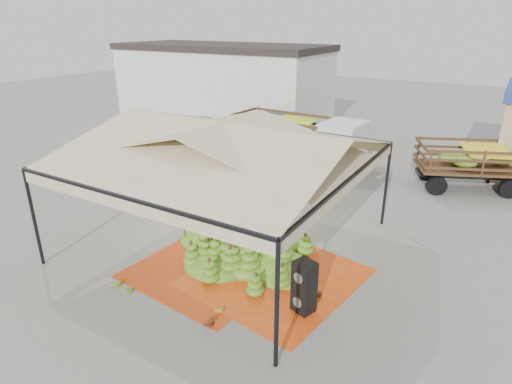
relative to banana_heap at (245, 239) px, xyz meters
The scene contains 17 objects.
ground 1.21m from the banana_heap, 156.19° to the left, with size 90.00×90.00×0.00m, color slate.
canopy_tent 2.94m from the banana_heap, 156.19° to the left, with size 8.10×8.10×4.00m.
building_white 18.26m from the banana_heap, 127.26° to the left, with size 14.30×6.30×5.40m.
tarp_left 1.49m from the banana_heap, 110.82° to the right, with size 4.02×3.82×0.01m, color #C33A12.
tarp_right 1.61m from the banana_heap, 22.80° to the right, with size 4.18×4.39×0.01m, color #E35215.
banana_heap is the anchor object (origin of this frame).
hand_yellow_a 2.86m from the banana_heap, 71.84° to the right, with size 0.41×0.34×0.19m, color gold.
hand_yellow_b 3.98m from the banana_heap, 124.26° to the right, with size 0.49×0.40×0.22m, color gold.
hand_red_a 3.43m from the banana_heap, 73.96° to the right, with size 0.50×0.41×0.23m, color #602F16.
hand_red_b 2.88m from the banana_heap, 16.40° to the right, with size 0.43×0.35×0.19m, color #5B1914.
hand_green 3.72m from the banana_heap, 117.58° to the right, with size 0.41×0.33×0.18m, color #3F7117.
hanging_bunches 2.62m from the banana_heap, 34.97° to the right, with size 1.74×0.24×0.20m.
speaker_stack 3.15m from the banana_heap, 29.99° to the right, with size 0.62×0.58×1.41m.
banana_leaves 2.30m from the banana_heap, behind, with size 0.96×1.36×3.70m, color #21721E, non-canonical shape.
vendor 4.50m from the banana_heap, 119.73° to the left, with size 0.60×0.39×1.65m, color gray.
truck_left 10.00m from the banana_heap, 105.42° to the left, with size 6.92×2.75×2.33m.
truck_right 12.00m from the banana_heap, 58.83° to the left, with size 6.30×4.32×2.06m.
Camera 1 is at (7.29, -10.26, 6.82)m, focal length 30.00 mm.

